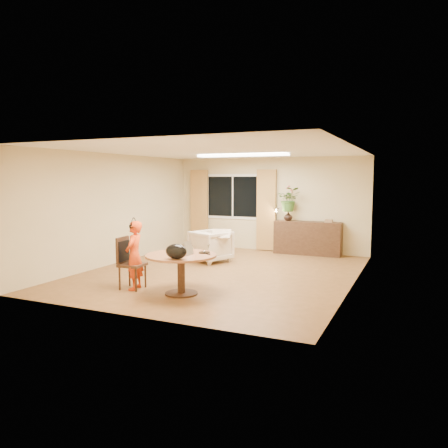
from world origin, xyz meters
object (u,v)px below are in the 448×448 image
(child, at_px, (134,255))
(sideboard, at_px, (308,238))
(armchair, at_px, (211,246))
(dining_chair, at_px, (132,263))
(dining_table, at_px, (181,263))

(child, relative_size, sideboard, 0.71)
(child, distance_m, armchair, 2.98)
(dining_chair, relative_size, armchair, 1.14)
(armchair, bearing_deg, child, 110.80)
(dining_table, bearing_deg, dining_chair, -177.63)
(child, height_order, sideboard, child)
(dining_table, xyz_separation_m, dining_chair, (-1.00, -0.04, -0.08))
(armchair, bearing_deg, dining_chair, 109.76)
(dining_table, relative_size, dining_chair, 1.30)
(dining_chair, height_order, armchair, dining_chair)
(armchair, height_order, sideboard, sideboard)
(dining_table, height_order, dining_chair, dining_chair)
(child, relative_size, armchair, 1.50)
(dining_chair, relative_size, child, 0.76)
(child, height_order, armchair, child)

